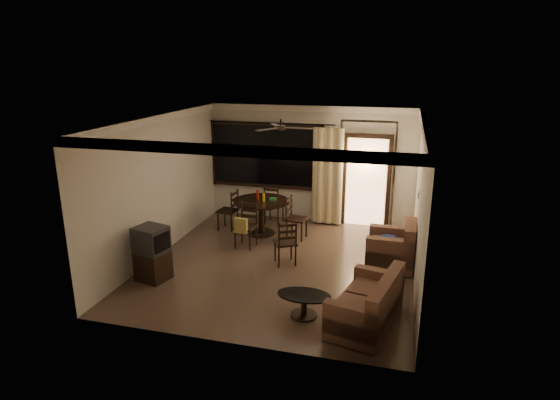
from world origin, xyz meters
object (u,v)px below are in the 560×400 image
(armchair, at_px, (394,249))
(side_chair, at_px, (285,251))
(sofa, at_px, (369,306))
(coffee_table, at_px, (304,301))
(dining_table, at_px, (261,207))
(dining_chair_north, at_px, (274,212))
(dining_chair_west, at_px, (228,218))
(dining_chair_south, at_px, (246,233))
(tv_cabinet, at_px, (152,253))
(dining_chair_east, at_px, (296,226))

(armchair, bearing_deg, side_chair, -167.88)
(sofa, bearing_deg, coffee_table, -167.55)
(dining_table, bearing_deg, dining_chair_north, 84.40)
(dining_chair_west, bearing_deg, armchair, 78.66)
(dining_chair_west, bearing_deg, sofa, 51.91)
(sofa, xyz_separation_m, side_chair, (-1.75, 1.81, -0.04))
(dining_table, height_order, side_chair, dining_table)
(dining_chair_south, xyz_separation_m, side_chair, (1.03, -0.62, -0.03))
(tv_cabinet, bearing_deg, dining_chair_south, 73.38)
(dining_table, bearing_deg, dining_chair_east, -5.70)
(side_chair, bearing_deg, dining_chair_east, -113.94)
(dining_table, relative_size, tv_cabinet, 1.26)
(dining_chair_west, xyz_separation_m, coffee_table, (2.53, -3.36, -0.04))
(dining_chair_north, bearing_deg, dining_table, 90.03)
(tv_cabinet, relative_size, coffee_table, 1.20)
(sofa, bearing_deg, dining_chair_north, 135.60)
(dining_table, height_order, coffee_table, dining_table)
(tv_cabinet, distance_m, armchair, 4.47)
(dining_chair_east, height_order, coffee_table, dining_chair_east)
(dining_chair_east, bearing_deg, dining_chair_west, 90.00)
(tv_cabinet, relative_size, side_chair, 1.09)
(dining_table, relative_size, coffee_table, 1.51)
(coffee_table, distance_m, side_chair, 1.96)
(dining_chair_west, xyz_separation_m, dining_chair_east, (1.67, -0.16, 0.00))
(dining_chair_south, height_order, tv_cabinet, tv_cabinet)
(dining_chair_east, bearing_deg, coffee_table, -159.16)
(dining_table, bearing_deg, tv_cabinet, -113.49)
(armchair, xyz_separation_m, side_chair, (-2.02, -0.40, -0.09))
(dining_table, relative_size, sofa, 0.79)
(dining_chair_west, height_order, coffee_table, dining_chair_west)
(dining_chair_south, distance_m, armchair, 3.06)
(tv_cabinet, xyz_separation_m, sofa, (3.88, -0.55, -0.19))
(side_chair, bearing_deg, coffee_table, 84.38)
(dining_table, distance_m, armchair, 3.16)
(dining_chair_east, relative_size, dining_chair_north, 1.00)
(dining_chair_west, height_order, sofa, dining_chair_west)
(dining_chair_south, distance_m, coffee_table, 3.01)
(dining_chair_east, xyz_separation_m, dining_chair_south, (-0.92, -0.77, 0.02))
(dining_table, distance_m, dining_chair_west, 0.90)
(side_chair, bearing_deg, dining_chair_south, -59.58)
(dining_chair_north, distance_m, sofa, 4.82)
(sofa, bearing_deg, dining_table, 142.11)
(dining_chair_east, relative_size, side_chair, 1.03)
(dining_chair_south, height_order, dining_chair_north, same)
(dining_chair_west, relative_size, dining_chair_south, 1.00)
(coffee_table, bearing_deg, dining_chair_south, 126.38)
(dining_chair_east, relative_size, tv_cabinet, 0.95)
(dining_chair_south, bearing_deg, dining_chair_west, 134.30)
(dining_chair_south, bearing_deg, dining_chair_east, 45.70)
(sofa, bearing_deg, tv_cabinet, -175.19)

